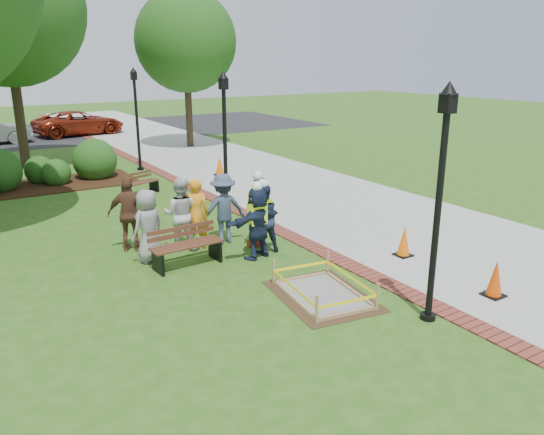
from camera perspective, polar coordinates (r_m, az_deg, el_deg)
ground at (r=11.63m, az=1.07°, el=-6.56°), size 100.00×100.00×0.00m
sidewalk at (r=22.30m, az=-2.25°, el=4.89°), size 6.00×60.00×0.02m
brick_edging at (r=20.91m, az=-10.01°, el=3.85°), size 0.50×60.00×0.03m
mulch_bed at (r=21.61m, az=-23.81°, el=3.10°), size 7.00×3.00×0.05m
parking_lot at (r=36.69m, az=-22.95°, el=8.29°), size 36.00×12.00×0.01m
wet_concrete_pad at (r=10.75m, az=5.47°, el=-7.29°), size 2.01×2.52×0.55m
bench_near at (r=12.36m, az=-9.11°, el=-3.89°), size 1.70×0.66×0.90m
bench_far at (r=19.14m, az=-13.97°, el=3.12°), size 1.48×0.94×0.76m
cone_front at (r=11.53m, az=22.88°, el=-6.15°), size 0.39×0.39×0.78m
cone_back at (r=13.13m, az=14.02°, el=-2.56°), size 0.39×0.39×0.76m
cone_far at (r=21.73m, az=-5.65°, el=5.56°), size 0.43×0.43×0.84m
toolbox at (r=13.51m, az=-1.85°, el=-2.75°), size 0.37×0.22×0.18m
lamp_near at (r=9.50m, az=17.62°, el=3.04°), size 0.28×0.28×4.26m
lamp_mid at (r=15.78m, az=-5.11°, el=8.98°), size 0.28×0.28×4.26m
lamp_far at (r=23.15m, az=-14.39°, el=11.01°), size 0.28×0.28×4.26m
tree_back at (r=25.56m, az=-26.81°, el=19.51°), size 6.38×6.38×9.77m
tree_right at (r=28.96m, az=-9.27°, el=18.19°), size 5.19×5.19×8.02m
shrub_b at (r=21.58m, az=-27.18°, el=2.59°), size 1.67×1.67×1.67m
shrub_c at (r=21.70m, az=-22.05°, el=3.30°), size 1.06×1.06×1.06m
shrub_d at (r=22.34m, az=-18.34°, el=4.04°), size 1.71×1.71×1.71m
shrub_e at (r=22.30m, az=-23.56°, el=3.46°), size 1.13×1.13×1.13m
casual_person_a at (r=12.65m, az=-13.18°, el=-0.87°), size 0.65×0.54×1.73m
casual_person_b at (r=13.29m, az=-8.19°, el=0.39°), size 0.67×0.57×1.79m
casual_person_c at (r=13.27m, az=-9.79°, el=0.36°), size 0.69×0.64×1.82m
casual_person_d at (r=13.43m, az=-15.02°, el=0.33°), size 0.71×0.64×1.87m
casual_person_e at (r=13.62m, az=-5.25°, el=0.94°), size 0.63×0.45×1.81m
hivis_worker_a at (r=12.50m, az=-1.60°, el=-0.31°), size 0.62×0.47×1.88m
hivis_worker_b at (r=13.24m, az=-1.53°, el=0.82°), size 0.66×0.53×1.96m
hivis_worker_c at (r=12.89m, az=-1.00°, el=0.14°), size 0.59×0.43×1.84m
parked_car_c at (r=35.50m, az=-19.89°, el=8.36°), size 2.92×5.25×1.62m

